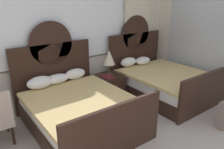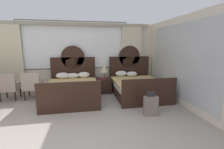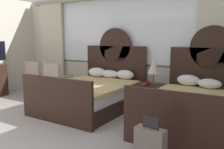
# 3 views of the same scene
# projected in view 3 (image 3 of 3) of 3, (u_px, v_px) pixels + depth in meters

# --- Properties ---
(wall_back_window) EXTENTS (6.51, 0.22, 2.76)m
(wall_back_window) POSITION_uv_depth(u_px,v_px,m) (120.00, 42.00, 5.99)
(wall_back_window) COLOR beige
(wall_back_window) RESTS_ON ground_plane
(bed_near_window) EXTENTS (1.70, 2.18, 1.81)m
(bed_near_window) POSITION_uv_depth(u_px,v_px,m) (92.00, 93.00, 5.25)
(bed_near_window) COLOR black
(bed_near_window) RESTS_ON ground_plane
(bed_near_mirror) EXTENTS (1.70, 2.18, 1.81)m
(bed_near_mirror) POSITION_uv_depth(u_px,v_px,m) (199.00, 109.00, 4.05)
(bed_near_mirror) COLOR black
(bed_near_mirror) RESTS_ON ground_plane
(nightstand_between_beds) EXTENTS (0.56, 0.58, 0.56)m
(nightstand_between_beds) POSITION_uv_depth(u_px,v_px,m) (150.00, 97.00, 5.17)
(nightstand_between_beds) COLOR black
(nightstand_between_beds) RESTS_ON ground_plane
(table_lamp_on_nightstand) EXTENTS (0.27, 0.27, 0.57)m
(table_lamp_on_nightstand) POSITION_uv_depth(u_px,v_px,m) (154.00, 66.00, 5.08)
(table_lamp_on_nightstand) COLOR brown
(table_lamp_on_nightstand) RESTS_ON nightstand_between_beds
(book_on_nightstand) EXTENTS (0.18, 0.26, 0.03)m
(book_on_nightstand) POSITION_uv_depth(u_px,v_px,m) (144.00, 84.00, 5.08)
(book_on_nightstand) COLOR maroon
(book_on_nightstand) RESTS_ON nightstand_between_beds
(armchair_by_window_left) EXTENTS (0.56, 0.56, 0.93)m
(armchair_by_window_left) POSITION_uv_depth(u_px,v_px,m) (57.00, 79.00, 6.13)
(armchair_by_window_left) COLOR #B29E8E
(armchair_by_window_left) RESTS_ON ground_plane
(armchair_by_window_centre) EXTENTS (0.55, 0.55, 0.93)m
(armchair_by_window_centre) POSITION_uv_depth(u_px,v_px,m) (37.00, 77.00, 6.51)
(armchair_by_window_centre) COLOR #B29E8E
(armchair_by_window_centre) RESTS_ON ground_plane
(suitcase_on_floor) EXTENTS (0.37, 0.19, 0.65)m
(suitcase_on_floor) POSITION_uv_depth(u_px,v_px,m) (150.00, 149.00, 2.75)
(suitcase_on_floor) COLOR #75665B
(suitcase_on_floor) RESTS_ON ground_plane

